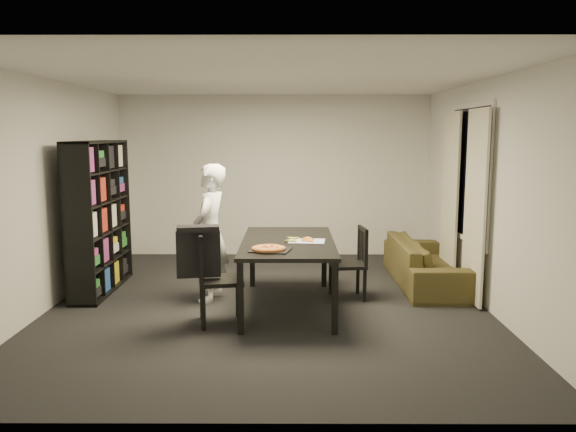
{
  "coord_description": "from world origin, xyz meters",
  "views": [
    {
      "loc": [
        0.25,
        -6.38,
        1.99
      ],
      "look_at": [
        0.23,
        -0.01,
        1.05
      ],
      "focal_mm": 35.0,
      "sensor_mm": 36.0,
      "label": 1
    }
  ],
  "objects_px": {
    "person": "(210,233)",
    "sofa": "(426,262)",
    "baking_tray": "(270,250)",
    "bookshelf": "(99,217)",
    "dining_table": "(288,247)",
    "pepperoni_pizza": "(269,248)",
    "chair_left": "(212,272)",
    "chair_right": "(354,258)"
  },
  "relations": [
    {
      "from": "sofa",
      "to": "baking_tray",
      "type": "bearing_deg",
      "value": 127.62
    },
    {
      "from": "chair_right",
      "to": "chair_left",
      "type": "bearing_deg",
      "value": -66.28
    },
    {
      "from": "chair_left",
      "to": "person",
      "type": "distance_m",
      "value": 0.91
    },
    {
      "from": "chair_left",
      "to": "baking_tray",
      "type": "height_order",
      "value": "chair_left"
    },
    {
      "from": "baking_tray",
      "to": "pepperoni_pizza",
      "type": "height_order",
      "value": "pepperoni_pizza"
    },
    {
      "from": "dining_table",
      "to": "chair_right",
      "type": "xyz_separation_m",
      "value": [
        0.8,
        0.36,
        -0.21
      ]
    },
    {
      "from": "person",
      "to": "pepperoni_pizza",
      "type": "xyz_separation_m",
      "value": [
        0.73,
        -0.84,
        -0.01
      ]
    },
    {
      "from": "pepperoni_pizza",
      "to": "sofa",
      "type": "height_order",
      "value": "pepperoni_pizza"
    },
    {
      "from": "person",
      "to": "sofa",
      "type": "bearing_deg",
      "value": 115.16
    },
    {
      "from": "dining_table",
      "to": "baking_tray",
      "type": "distance_m",
      "value": 0.59
    },
    {
      "from": "chair_right",
      "to": "pepperoni_pizza",
      "type": "distance_m",
      "value": 1.4
    },
    {
      "from": "dining_table",
      "to": "person",
      "type": "relative_size",
      "value": 1.15
    },
    {
      "from": "person",
      "to": "chair_right",
      "type": "bearing_deg",
      "value": 103.3
    },
    {
      "from": "bookshelf",
      "to": "sofa",
      "type": "xyz_separation_m",
      "value": [
        4.22,
        0.29,
        -0.65
      ]
    },
    {
      "from": "dining_table",
      "to": "chair_left",
      "type": "distance_m",
      "value": 0.99
    },
    {
      "from": "chair_left",
      "to": "chair_right",
      "type": "xyz_separation_m",
      "value": [
        1.6,
        0.94,
        -0.06
      ]
    },
    {
      "from": "person",
      "to": "dining_table",
      "type": "bearing_deg",
      "value": 83.62
    },
    {
      "from": "dining_table",
      "to": "person",
      "type": "bearing_deg",
      "value": 163.04
    },
    {
      "from": "chair_left",
      "to": "sofa",
      "type": "distance_m",
      "value": 3.07
    },
    {
      "from": "pepperoni_pizza",
      "to": "sofa",
      "type": "distance_m",
      "value": 2.61
    },
    {
      "from": "bookshelf",
      "to": "chair_left",
      "type": "xyz_separation_m",
      "value": [
        1.59,
        -1.28,
        -0.39
      ]
    },
    {
      "from": "person",
      "to": "sofa",
      "type": "relative_size",
      "value": 0.81
    },
    {
      "from": "dining_table",
      "to": "chair_left",
      "type": "bearing_deg",
      "value": -144.11
    },
    {
      "from": "person",
      "to": "pepperoni_pizza",
      "type": "bearing_deg",
      "value": 51.26
    },
    {
      "from": "bookshelf",
      "to": "pepperoni_pizza",
      "type": "bearing_deg",
      "value": -30.17
    },
    {
      "from": "chair_right",
      "to": "sofa",
      "type": "relative_size",
      "value": 0.43
    },
    {
      "from": "baking_tray",
      "to": "bookshelf",
      "type": "bearing_deg",
      "value": 150.25
    },
    {
      "from": "chair_left",
      "to": "baking_tray",
      "type": "bearing_deg",
      "value": -98.35
    },
    {
      "from": "baking_tray",
      "to": "pepperoni_pizza",
      "type": "bearing_deg",
      "value": -151.21
    },
    {
      "from": "chair_right",
      "to": "pepperoni_pizza",
      "type": "relative_size",
      "value": 2.5
    },
    {
      "from": "dining_table",
      "to": "pepperoni_pizza",
      "type": "height_order",
      "value": "pepperoni_pizza"
    },
    {
      "from": "pepperoni_pizza",
      "to": "baking_tray",
      "type": "bearing_deg",
      "value": 28.79
    },
    {
      "from": "dining_table",
      "to": "pepperoni_pizza",
      "type": "xyz_separation_m",
      "value": [
        -0.2,
        -0.56,
        0.1
      ]
    },
    {
      "from": "baking_tray",
      "to": "sofa",
      "type": "height_order",
      "value": "baking_tray"
    },
    {
      "from": "bookshelf",
      "to": "baking_tray",
      "type": "relative_size",
      "value": 4.75
    },
    {
      "from": "dining_table",
      "to": "chair_right",
      "type": "bearing_deg",
      "value": 24.41
    },
    {
      "from": "person",
      "to": "baking_tray",
      "type": "bearing_deg",
      "value": 52.36
    },
    {
      "from": "person",
      "to": "bookshelf",
      "type": "bearing_deg",
      "value": -95.67
    },
    {
      "from": "bookshelf",
      "to": "chair_right",
      "type": "distance_m",
      "value": 3.24
    },
    {
      "from": "bookshelf",
      "to": "pepperoni_pizza",
      "type": "xyz_separation_m",
      "value": [
        2.18,
        -1.27,
        -0.14
      ]
    },
    {
      "from": "chair_left",
      "to": "baking_tray",
      "type": "xyz_separation_m",
      "value": [
        0.61,
        0.02,
        0.23
      ]
    },
    {
      "from": "bookshelf",
      "to": "chair_right",
      "type": "xyz_separation_m",
      "value": [
        3.19,
        -0.34,
        -0.45
      ]
    }
  ]
}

